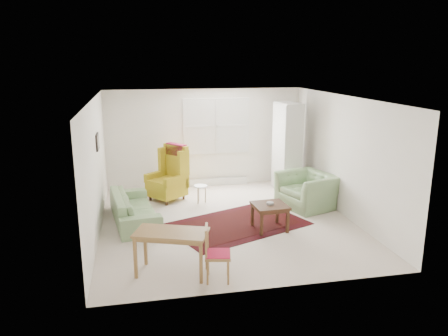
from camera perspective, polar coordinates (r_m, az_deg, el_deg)
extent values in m
cube|color=beige|center=(8.97, 0.39, -6.98)|extent=(5.00, 5.50, 0.01)
cube|color=white|center=(8.41, 0.42, 9.14)|extent=(5.00, 5.50, 0.01)
cube|color=white|center=(11.25, -2.51, 3.95)|extent=(5.00, 0.04, 2.50)
cube|color=white|center=(6.04, 5.83, -5.02)|extent=(5.00, 0.04, 2.50)
cube|color=white|center=(8.46, -16.40, 0.01)|extent=(0.04, 5.50, 2.50)
cube|color=white|center=(9.43, 15.43, 1.48)|extent=(0.04, 5.50, 2.50)
cube|color=white|center=(11.24, -0.99, 5.49)|extent=(1.72, 0.06, 1.42)
cube|color=white|center=(11.24, -0.99, 5.49)|extent=(1.60, 0.02, 1.30)
cube|color=silver|center=(11.49, -0.90, -1.77)|extent=(1.60, 0.12, 0.18)
cube|color=black|center=(8.87, -16.20, 3.29)|extent=(0.03, 0.42, 0.32)
cube|color=#A67C4C|center=(8.86, -16.11, 3.30)|extent=(0.01, 0.34, 0.24)
imported|color=#7EA26C|center=(9.01, -11.68, -4.44)|extent=(1.06, 2.10, 0.81)
imported|color=#7EA26C|center=(9.87, 10.85, -2.47)|extent=(1.35, 1.44, 0.91)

